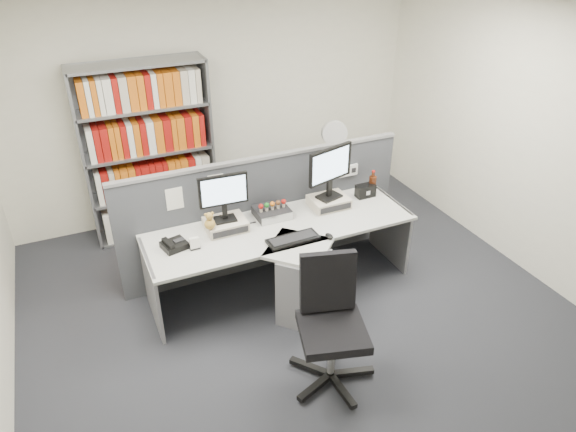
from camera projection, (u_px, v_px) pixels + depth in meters
name	position (u px, v px, depth m)	size (l,w,h in m)	color
ground	(317.00, 337.00, 4.74)	(5.50, 5.50, 0.00)	#31333A
room_shell	(324.00, 154.00, 3.84)	(5.04, 5.54, 2.72)	white
partition	(265.00, 212.00, 5.40)	(3.00, 0.08, 1.27)	#42444B
desk	(290.00, 261.00, 4.98)	(2.60, 1.20, 0.72)	beige
monitor_riser_left	(226.00, 225.00, 4.95)	(0.38, 0.31, 0.10)	beige
monitor_riser_right	(329.00, 202.00, 5.34)	(0.38, 0.31, 0.10)	beige
monitor_left	(223.00, 194.00, 4.79)	(0.46, 0.16, 0.47)	black
monitor_right	(330.00, 168.00, 5.15)	(0.52, 0.23, 0.54)	black
desktop_pc	(272.00, 212.00, 5.16)	(0.33, 0.29, 0.09)	black
figurines	(272.00, 205.00, 5.10)	(0.29, 0.05, 0.09)	beige
keyboard	(293.00, 239.00, 4.80)	(0.49, 0.20, 0.03)	black
mouse	(329.00, 236.00, 4.83)	(0.06, 0.10, 0.04)	black
desk_phone	(174.00, 245.00, 4.68)	(0.25, 0.23, 0.09)	black
desk_calendar	(194.00, 244.00, 4.67)	(0.09, 0.07, 0.11)	black
plush_toy	(210.00, 222.00, 4.75)	(0.10, 0.10, 0.17)	#A88238
speaker	(365.00, 191.00, 5.51)	(0.20, 0.11, 0.13)	black
cola_bottle	(372.00, 185.00, 5.55)	(0.08, 0.08, 0.27)	#3F190A
shelving_unit	(149.00, 154.00, 5.86)	(1.41, 0.40, 2.00)	gray
filing_cabinet	(332.00, 186.00, 6.56)	(0.45, 0.61, 0.70)	gray
desk_fan	(334.00, 136.00, 6.23)	(0.30, 0.18, 0.51)	white
office_chair	(331.00, 319.00, 4.10)	(0.71, 0.70, 1.07)	silver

